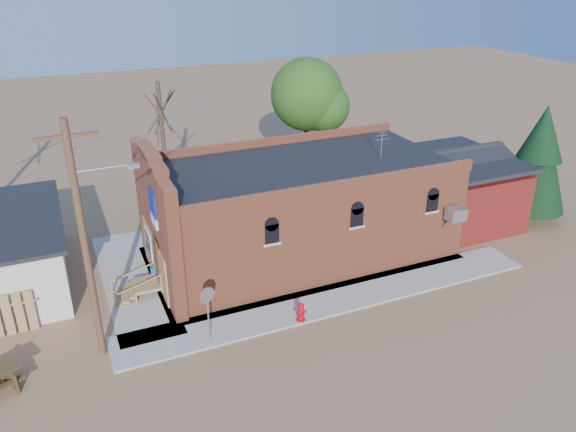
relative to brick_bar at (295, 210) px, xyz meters
name	(u,v)px	position (x,y,z in m)	size (l,w,h in m)	color
ground	(313,319)	(-1.64, -5.49, -2.34)	(120.00, 120.00, 0.00)	olive
sidewalk_south	(335,299)	(-0.14, -4.59, -2.30)	(19.00, 2.20, 0.08)	#9E9991
sidewalk_west	(133,280)	(-7.94, 0.51, -2.30)	(2.60, 10.00, 0.08)	#9E9991
brick_bar	(295,210)	(0.00, 0.00, 0.00)	(16.40, 7.97, 6.30)	#AD5435
red_shed	(458,182)	(9.86, 0.01, -0.07)	(5.40, 6.40, 4.30)	#59190F
utility_pole	(86,239)	(-9.79, -4.29, 2.43)	(3.12, 0.26, 9.00)	#49301D
tree_bare_near	(160,111)	(-4.64, 7.51, 3.62)	(2.80, 2.80, 7.65)	#4E3C2C
tree_leafy	(307,95)	(4.36, 8.01, 3.59)	(4.40, 4.40, 8.15)	#4E3C2C
evergreen_tree	(539,156)	(13.86, -1.49, 1.37)	(3.60, 3.60, 6.50)	#4E3C2C
fire_hydrant	(301,312)	(-2.21, -5.50, -1.86)	(0.46, 0.43, 0.81)	#A80913
stop_sign	(207,301)	(-6.00, -5.40, -0.37)	(0.64, 0.30, 2.47)	#9A999F
trash_barrel	(156,274)	(-6.94, -0.11, -1.87)	(0.51, 0.51, 0.78)	#1C578D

